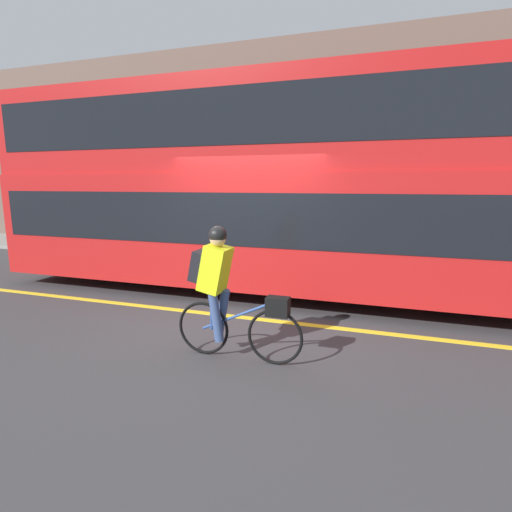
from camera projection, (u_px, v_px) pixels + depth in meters
name	position (u px, v px, depth m)	size (l,w,h in m)	color
ground_plane	(233.00, 320.00, 6.14)	(80.00, 80.00, 0.00)	#38383A
road_center_line	(237.00, 317.00, 6.28)	(50.00, 0.14, 0.01)	yellow
sidewalk_curb	(303.00, 258.00, 10.86)	(60.00, 2.35, 0.11)	gray
building_facade	(315.00, 148.00, 11.55)	(60.00, 0.30, 6.14)	brown
bus	(262.00, 181.00, 7.46)	(10.12, 2.51, 3.82)	black
cyclist_on_bike	(224.00, 288.00, 4.68)	(1.57, 0.32, 1.59)	black
trash_bin	(139.00, 232.00, 12.26)	(0.59, 0.59, 0.94)	#262628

